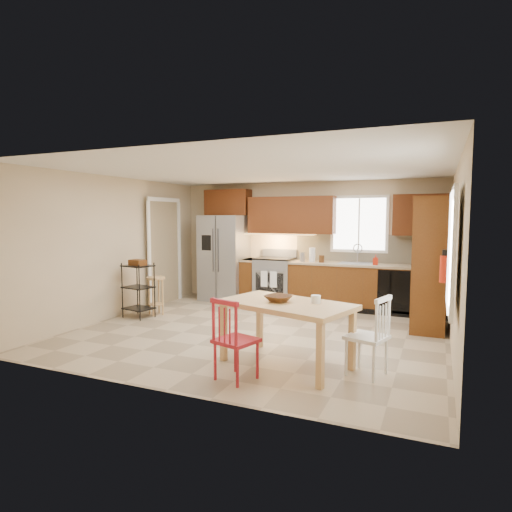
{
  "coord_description": "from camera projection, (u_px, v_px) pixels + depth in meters",
  "views": [
    {
      "loc": [
        2.55,
        -6.03,
        1.8
      ],
      "look_at": [
        -0.21,
        0.4,
        1.15
      ],
      "focal_mm": 30.0,
      "sensor_mm": 36.0,
      "label": 1
    }
  ],
  "objects": [
    {
      "name": "wall_left",
      "position": [
        117.0,
        247.0,
        7.65
      ],
      "size": [
        0.02,
        5.0,
        2.5
      ],
      "primitive_type": "cube",
      "color": "#CCB793",
      "rests_on": "ground"
    },
    {
      "name": "upper_right_block",
      "position": [
        422.0,
        215.0,
        7.76
      ],
      "size": [
        1.0,
        0.35,
        0.75
      ],
      "primitive_type": "cube",
      "color": "#53230D",
      "rests_on": "wall_back"
    },
    {
      "name": "base_cabinet_narrow",
      "position": [
        251.0,
        280.0,
        9.09
      ],
      "size": [
        0.3,
        0.6,
        0.9
      ],
      "primitive_type": "cube",
      "color": "#5D3311",
      "rests_on": "floor"
    },
    {
      "name": "sink",
      "position": [
        356.0,
        266.0,
        8.19
      ],
      "size": [
        0.62,
        0.46,
        0.16
      ],
      "primitive_type": "cube",
      "color": "gray",
      "rests_on": "base_cabinet_run"
    },
    {
      "name": "chair_white",
      "position": [
        367.0,
        336.0,
        4.83
      ],
      "size": [
        0.53,
        0.53,
        0.91
      ],
      "primitive_type": null,
      "rotation": [
        0.0,
        0.0,
        1.28
      ],
      "color": "white",
      "rests_on": "floor"
    },
    {
      "name": "base_cabinet_run",
      "position": [
        365.0,
        287.0,
        8.15
      ],
      "size": [
        2.92,
        0.6,
        0.9
      ],
      "primitive_type": "cube",
      "color": "#5D3311",
      "rests_on": "floor"
    },
    {
      "name": "dining_table",
      "position": [
        286.0,
        334.0,
        5.16
      ],
      "size": [
        1.74,
        1.28,
        0.76
      ],
      "primitive_type": null,
      "rotation": [
        0.0,
        0.0,
        -0.29
      ],
      "color": "tan",
      "rests_on": "floor"
    },
    {
      "name": "dishwasher",
      "position": [
        395.0,
        292.0,
        7.67
      ],
      "size": [
        0.6,
        0.02,
        0.78
      ],
      "primitive_type": "cube",
      "color": "black",
      "rests_on": "floor"
    },
    {
      "name": "floor",
      "position": [
        258.0,
        332.0,
        6.69
      ],
      "size": [
        5.5,
        5.5,
        0.0
      ],
      "primitive_type": "plane",
      "color": "tan",
      "rests_on": "ground"
    },
    {
      "name": "refrigerator",
      "position": [
        224.0,
        258.0,
        9.21
      ],
      "size": [
        0.92,
        0.75,
        1.82
      ],
      "primitive_type": "cube",
      "color": "gray",
      "rests_on": "floor"
    },
    {
      "name": "bar_stool",
      "position": [
        156.0,
        296.0,
        7.81
      ],
      "size": [
        0.45,
        0.45,
        0.7
      ],
      "primitive_type": null,
      "rotation": [
        0.0,
        0.0,
        0.42
      ],
      "color": "tan",
      "rests_on": "floor"
    },
    {
      "name": "soap_bottle",
      "position": [
        376.0,
        260.0,
        7.94
      ],
      "size": [
        0.09,
        0.09,
        0.19
      ],
      "primitive_type": "imported",
      "color": "red",
      "rests_on": "base_cabinet_run"
    },
    {
      "name": "table_jar",
      "position": [
        316.0,
        301.0,
        5.08
      ],
      "size": [
        0.14,
        0.14,
        0.13
      ],
      "primitive_type": "cylinder",
      "rotation": [
        0.0,
        0.0,
        -0.29
      ],
      "color": "white",
      "rests_on": "dining_table"
    },
    {
      "name": "wall_right",
      "position": [
        455.0,
        259.0,
        5.49
      ],
      "size": [
        0.02,
        5.0,
        2.5
      ],
      "primitive_type": "cube",
      "color": "#CCB793",
      "rests_on": "ground"
    },
    {
      "name": "table_bowl",
      "position": [
        278.0,
        302.0,
        5.17
      ],
      "size": [
        0.39,
        0.39,
        0.08
      ],
      "primitive_type": "imported",
      "rotation": [
        0.0,
        0.0,
        -0.29
      ],
      "color": "#502F15",
      "rests_on": "dining_table"
    },
    {
      "name": "window_right",
      "position": [
        452.0,
        250.0,
        4.45
      ],
      "size": [
        0.04,
        1.02,
        1.32
      ],
      "primitive_type": "cube",
      "color": "white",
      "rests_on": "wall_right"
    },
    {
      "name": "window_back",
      "position": [
        359.0,
        224.0,
        8.37
      ],
      "size": [
        1.12,
        0.04,
        1.12
      ],
      "primitive_type": "cube",
      "color": "white",
      "rests_on": "wall_back"
    },
    {
      "name": "undercab_glow",
      "position": [
        277.0,
        234.0,
        8.87
      ],
      "size": [
        1.6,
        0.3,
        0.01
      ],
      "primitive_type": "cube",
      "color": "#FFBF66",
      "rests_on": "wall_back"
    },
    {
      "name": "range_stove",
      "position": [
        275.0,
        281.0,
        8.86
      ],
      "size": [
        0.76,
        0.63,
        0.92
      ],
      "primitive_type": "cube",
      "color": "gray",
      "rests_on": "floor"
    },
    {
      "name": "ceiling",
      "position": [
        258.0,
        170.0,
        6.45
      ],
      "size": [
        5.5,
        5.0,
        0.02
      ],
      "primitive_type": "cube",
      "color": "silver",
      "rests_on": "ground"
    },
    {
      "name": "chair_red",
      "position": [
        236.0,
        339.0,
        4.7
      ],
      "size": [
        0.53,
        0.53,
        0.91
      ],
      "primitive_type": null,
      "rotation": [
        0.0,
        0.0,
        -0.29
      ],
      "color": "maroon",
      "rests_on": "floor"
    },
    {
      "name": "utility_cart",
      "position": [
        138.0,
        290.0,
        7.6
      ],
      "size": [
        0.55,
        0.46,
        0.98
      ],
      "primitive_type": null,
      "rotation": [
        0.0,
        0.0,
        -0.18
      ],
      "color": "black",
      "rests_on": "floor"
    },
    {
      "name": "doorway",
      "position": [
        164.0,
        253.0,
        8.83
      ],
      "size": [
        0.04,
        0.95,
        2.1
      ],
      "primitive_type": "cube",
      "color": "#8C7A59",
      "rests_on": "wall_left"
    },
    {
      "name": "upper_over_fridge",
      "position": [
        228.0,
        203.0,
        9.29
      ],
      "size": [
        1.0,
        0.35,
        0.55
      ],
      "primitive_type": "cube",
      "color": "#53230D",
      "rests_on": "wall_back"
    },
    {
      "name": "wall_front",
      "position": [
        162.0,
        271.0,
        4.28
      ],
      "size": [
        5.5,
        0.02,
        2.5
      ],
      "primitive_type": "cube",
      "color": "#CCB793",
      "rests_on": "ground"
    },
    {
      "name": "wall_back",
      "position": [
        305.0,
        243.0,
        8.86
      ],
      "size": [
        5.5,
        0.02,
        2.5
      ],
      "primitive_type": "cube",
      "color": "#CCB793",
      "rests_on": "ground"
    },
    {
      "name": "canister_wood",
      "position": [
        322.0,
        259.0,
        8.36
      ],
      "size": [
        0.1,
        0.1,
        0.14
      ],
      "primitive_type": "cylinder",
      "color": "#502F15",
      "rests_on": "base_cabinet_run"
    },
    {
      "name": "fire_extinguisher",
      "position": [
        444.0,
        269.0,
        5.69
      ],
      "size": [
        0.12,
        0.12,
        0.36
      ],
      "primitive_type": "cylinder",
      "color": "red",
      "rests_on": "wall_right"
    },
    {
      "name": "paper_towel",
      "position": [
        312.0,
        255.0,
        8.46
      ],
      "size": [
        0.12,
        0.12,
        0.28
      ],
      "primitive_type": "cylinder",
      "color": "white",
      "rests_on": "base_cabinet_run"
    },
    {
      "name": "pantry",
      "position": [
        430.0,
        264.0,
        6.73
      ],
      "size": [
        0.5,
        0.95,
        2.1
      ],
      "primitive_type": "cube",
      "color": "#5D3311",
      "rests_on": "floor"
    },
    {
      "name": "canister_steel",
      "position": [
        302.0,
        257.0,
        8.54
      ],
      "size": [
        0.11,
        0.11,
        0.18
      ],
      "primitive_type": "cylinder",
      "color": "gray",
      "rests_on": "base_cabinet_run"
    },
    {
      "name": "backsplash",
      "position": [
        369.0,
        248.0,
        8.35
      ],
      "size": [
        2.92,
        0.03,
        0.55
      ],
      "primitive_type": "cube",
      "color": "beige",
      "rests_on": "wall_back"
    },
    {
      "name": "upper_left_block",
      "position": [
        291.0,
        215.0,
        8.74
      ],
      "size": [
        1.8,
        0.35,
        0.75
      ],
      "primitive_type": "cube",
      "color": "#53230D",
      "rests_on": "wall_back"
    }
  ]
}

